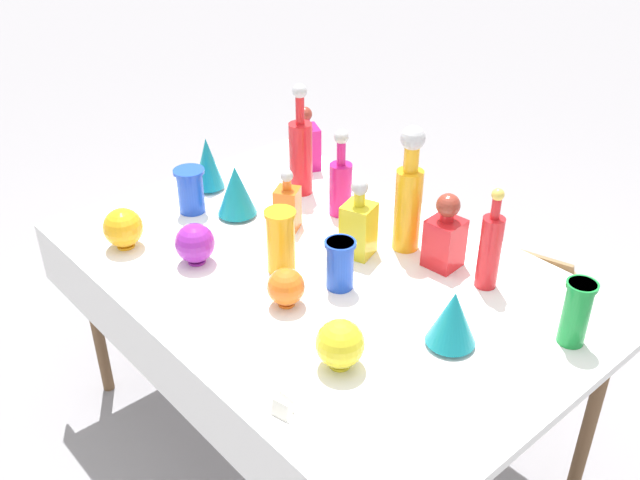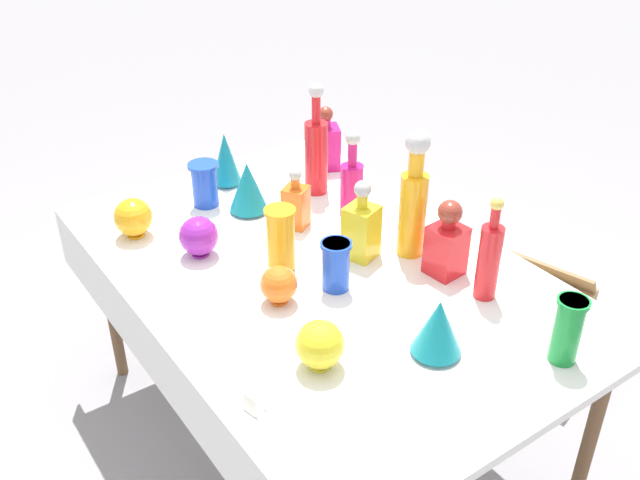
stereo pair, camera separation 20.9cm
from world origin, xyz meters
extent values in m
plane|color=gray|center=(0.00, 0.00, 0.00)|extent=(40.00, 40.00, 0.00)
cube|color=white|center=(0.00, 0.00, 0.74)|extent=(1.72, 1.13, 0.03)
cube|color=white|center=(0.00, -0.57, 0.65)|extent=(1.72, 0.01, 0.22)
cylinder|color=brown|center=(-0.76, -0.46, 0.36)|extent=(0.04, 0.04, 0.73)
cylinder|color=brown|center=(-0.76, 0.46, 0.36)|extent=(0.04, 0.04, 0.73)
cylinder|color=brown|center=(0.76, 0.46, 0.36)|extent=(0.04, 0.04, 0.73)
cylinder|color=red|center=(0.41, 0.31, 0.88)|extent=(0.07, 0.07, 0.23)
cylinder|color=red|center=(0.41, 0.31, 1.03)|extent=(0.03, 0.03, 0.07)
sphere|color=gold|center=(0.41, 0.31, 1.07)|extent=(0.04, 0.04, 0.04)
cylinder|color=orange|center=(0.10, 0.29, 0.90)|extent=(0.09, 0.09, 0.28)
cylinder|color=orange|center=(0.10, 0.29, 1.08)|extent=(0.05, 0.05, 0.09)
sphere|color=#B2B2B7|center=(0.10, 0.29, 1.15)|extent=(0.08, 0.08, 0.08)
cylinder|color=#C61972|center=(-0.21, 0.29, 0.86)|extent=(0.08, 0.08, 0.19)
cylinder|color=#C61972|center=(-0.21, 0.29, 1.00)|extent=(0.03, 0.03, 0.09)
sphere|color=#B2B2B7|center=(-0.21, 0.29, 1.06)|extent=(0.05, 0.05, 0.05)
cylinder|color=red|center=(-0.43, 0.29, 0.90)|extent=(0.09, 0.09, 0.27)
cylinder|color=red|center=(-0.43, 0.29, 1.09)|extent=(0.03, 0.03, 0.11)
sphere|color=#B2B2B7|center=(-0.43, 0.29, 1.16)|extent=(0.05, 0.05, 0.05)
cube|color=red|center=(0.25, 0.30, 0.84)|extent=(0.11, 0.11, 0.16)
cylinder|color=red|center=(0.25, 0.30, 0.94)|extent=(0.04, 0.04, 0.03)
sphere|color=maroon|center=(0.25, 0.30, 0.98)|extent=(0.07, 0.07, 0.07)
cube|color=orange|center=(-0.26, 0.08, 0.83)|extent=(0.11, 0.11, 0.15)
cylinder|color=orange|center=(-0.26, 0.08, 0.93)|extent=(0.03, 0.03, 0.04)
sphere|color=#B2B2B7|center=(-0.26, 0.08, 0.96)|extent=(0.04, 0.04, 0.04)
cube|color=#C61972|center=(-0.59, 0.44, 0.85)|extent=(0.14, 0.14, 0.17)
cylinder|color=#C61972|center=(-0.59, 0.44, 0.95)|extent=(0.04, 0.04, 0.04)
sphere|color=maroon|center=(-0.59, 0.44, 0.99)|extent=(0.06, 0.06, 0.06)
cube|color=yellow|center=(0.02, 0.15, 0.85)|extent=(0.12, 0.12, 0.18)
cylinder|color=yellow|center=(0.02, 0.15, 0.96)|extent=(0.04, 0.04, 0.05)
sphere|color=#B2B2B7|center=(0.02, 0.15, 1.00)|extent=(0.05, 0.05, 0.05)
cylinder|color=blue|center=(0.12, -0.03, 0.84)|extent=(0.08, 0.08, 0.16)
cylinder|color=blue|center=(0.12, -0.03, 0.91)|extent=(0.10, 0.10, 0.01)
cylinder|color=blue|center=(-0.58, -0.10, 0.84)|extent=(0.09, 0.09, 0.16)
cylinder|color=blue|center=(-0.58, -0.10, 0.92)|extent=(0.11, 0.11, 0.01)
cylinder|color=#198C38|center=(0.73, 0.27, 0.86)|extent=(0.07, 0.07, 0.19)
cylinder|color=#198C38|center=(0.73, 0.27, 0.95)|extent=(0.08, 0.08, 0.01)
cylinder|color=orange|center=(-0.07, -0.10, 0.86)|extent=(0.09, 0.09, 0.21)
cylinder|color=orange|center=(-0.07, -0.10, 0.96)|extent=(0.10, 0.10, 0.01)
cylinder|color=teal|center=(-0.44, 0.00, 0.77)|extent=(0.07, 0.07, 0.01)
cone|color=teal|center=(-0.44, 0.00, 0.86)|extent=(0.14, 0.14, 0.18)
cylinder|color=teal|center=(0.52, 0.01, 0.77)|extent=(0.06, 0.06, 0.01)
cone|color=teal|center=(0.52, 0.01, 0.85)|extent=(0.14, 0.14, 0.16)
cylinder|color=teal|center=(-0.68, 0.04, 0.77)|extent=(0.07, 0.07, 0.01)
cone|color=teal|center=(-0.68, 0.04, 0.87)|extent=(0.11, 0.11, 0.20)
cylinder|color=orange|center=(-0.52, -0.40, 0.76)|extent=(0.06, 0.06, 0.01)
sphere|color=orange|center=(-0.52, -0.40, 0.83)|extent=(0.13, 0.13, 0.13)
cylinder|color=orange|center=(0.08, -0.21, 0.76)|extent=(0.05, 0.05, 0.01)
sphere|color=orange|center=(0.08, -0.21, 0.82)|extent=(0.11, 0.11, 0.11)
cylinder|color=purple|center=(-0.28, -0.28, 0.76)|extent=(0.06, 0.06, 0.01)
sphere|color=purple|center=(-0.28, -0.28, 0.83)|extent=(0.13, 0.13, 0.13)
cylinder|color=yellow|center=(0.38, -0.27, 0.76)|extent=(0.06, 0.06, 0.01)
sphere|color=yellow|center=(0.38, -0.27, 0.83)|extent=(0.13, 0.13, 0.13)
cube|color=white|center=(0.42, -0.50, 0.78)|extent=(0.05, 0.03, 0.04)
cube|color=white|center=(0.41, -0.47, 0.78)|extent=(0.05, 0.02, 0.04)
cube|color=tan|center=(0.11, 0.95, 0.18)|extent=(0.52, 0.42, 0.37)
cube|color=tan|center=(0.11, 1.04, 0.41)|extent=(0.41, 0.17, 0.09)
camera|label=1|loc=(1.41, -1.25, 2.01)|focal=40.00mm
camera|label=2|loc=(1.54, -1.08, 2.01)|focal=40.00mm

